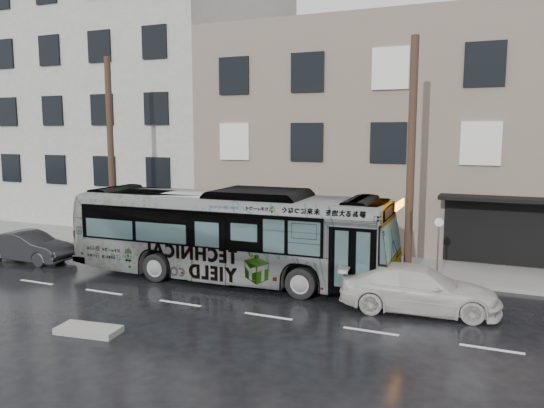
% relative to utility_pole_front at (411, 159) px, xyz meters
% --- Properties ---
extents(ground, '(120.00, 120.00, 0.00)m').
position_rel_utility_pole_front_xyz_m(ground, '(-6.50, -3.30, -4.65)').
color(ground, black).
rests_on(ground, ground).
extents(sidewalk, '(90.00, 3.60, 0.15)m').
position_rel_utility_pole_front_xyz_m(sidewalk, '(-6.50, 1.60, -4.58)').
color(sidewalk, gray).
rests_on(sidewalk, ground).
extents(building_taupe, '(20.00, 12.00, 11.00)m').
position_rel_utility_pole_front_xyz_m(building_taupe, '(-1.50, 9.40, 0.85)').
color(building_taupe, '#746659').
rests_on(building_taupe, ground).
extents(building_grey, '(26.00, 15.00, 16.00)m').
position_rel_utility_pole_front_xyz_m(building_grey, '(-24.50, 10.90, 3.35)').
color(building_grey, '#B7B5AC').
rests_on(building_grey, ground).
extents(utility_pole_front, '(0.30, 0.30, 9.00)m').
position_rel_utility_pole_front_xyz_m(utility_pole_front, '(0.00, 0.00, 0.00)').
color(utility_pole_front, '#412C20').
rests_on(utility_pole_front, sidewalk).
extents(utility_pole_rear, '(0.30, 0.30, 9.00)m').
position_rel_utility_pole_front_xyz_m(utility_pole_rear, '(-14.00, 0.00, 0.00)').
color(utility_pole_rear, '#412C20').
rests_on(utility_pole_rear, sidewalk).
extents(sign_post, '(0.06, 0.06, 2.40)m').
position_rel_utility_pole_front_xyz_m(sign_post, '(1.10, 0.00, -3.30)').
color(sign_post, slate).
rests_on(sign_post, sidewalk).
extents(bus, '(12.77, 3.27, 3.54)m').
position_rel_utility_pole_front_xyz_m(bus, '(-6.35, -2.54, -2.88)').
color(bus, '#B2B2B2').
rests_on(bus, ground).
extents(white_sedan, '(5.15, 2.54, 1.44)m').
position_rel_utility_pole_front_xyz_m(white_sedan, '(0.89, -3.42, -3.93)').
color(white_sedan, beige).
rests_on(white_sedan, ground).
extents(dark_sedan, '(4.12, 1.59, 1.34)m').
position_rel_utility_pole_front_xyz_m(dark_sedan, '(-15.82, -3.48, -3.98)').
color(dark_sedan, black).
rests_on(dark_sedan, ground).
extents(slush_pile, '(1.89, 1.02, 0.18)m').
position_rel_utility_pole_front_xyz_m(slush_pile, '(-7.43, -9.07, -4.56)').
color(slush_pile, gray).
rests_on(slush_pile, ground).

